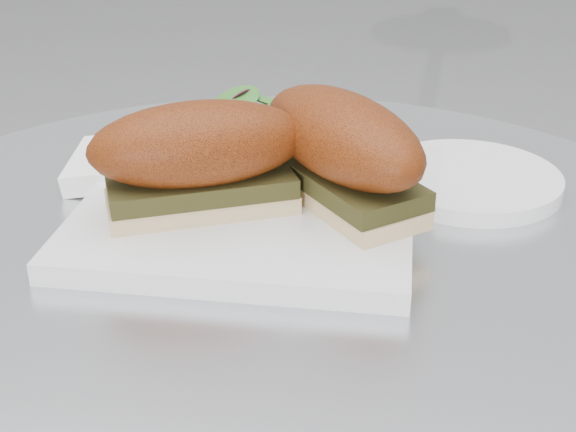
{
  "coord_description": "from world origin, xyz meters",
  "views": [
    {
      "loc": [
        0.12,
        -0.46,
        1.0
      ],
      "look_at": [
        0.01,
        -0.01,
        0.77
      ],
      "focal_mm": 50.0,
      "sensor_mm": 36.0,
      "label": 1
    }
  ],
  "objects_px": {
    "sandwich_left": "(199,156)",
    "sandwich_right": "(341,147)",
    "saucer": "(469,180)",
    "plate": "(250,205)"
  },
  "relations": [
    {
      "from": "sandwich_left",
      "to": "sandwich_right",
      "type": "height_order",
      "value": "same"
    },
    {
      "from": "saucer",
      "to": "plate",
      "type": "bearing_deg",
      "value": -151.09
    },
    {
      "from": "sandwich_right",
      "to": "saucer",
      "type": "height_order",
      "value": "sandwich_right"
    },
    {
      "from": "sandwich_left",
      "to": "sandwich_right",
      "type": "relative_size",
      "value": 0.98
    },
    {
      "from": "plate",
      "to": "sandwich_left",
      "type": "xyz_separation_m",
      "value": [
        -0.03,
        -0.03,
        0.05
      ]
    },
    {
      "from": "plate",
      "to": "sandwich_right",
      "type": "distance_m",
      "value": 0.08
    },
    {
      "from": "plate",
      "to": "sandwich_right",
      "type": "relative_size",
      "value": 1.4
    },
    {
      "from": "sandwich_right",
      "to": "sandwich_left",
      "type": "bearing_deg",
      "value": -111.23
    },
    {
      "from": "plate",
      "to": "sandwich_right",
      "type": "xyz_separation_m",
      "value": [
        0.07,
        0.01,
        0.05
      ]
    },
    {
      "from": "plate",
      "to": "saucer",
      "type": "height_order",
      "value": "plate"
    }
  ]
}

